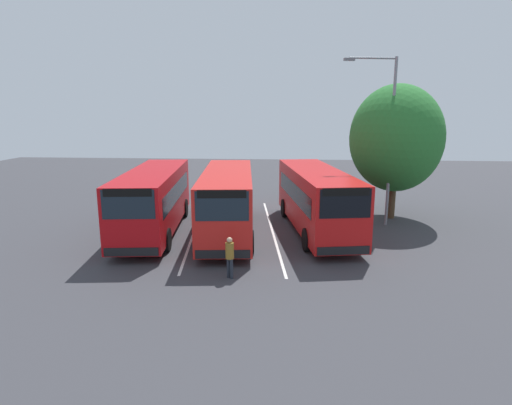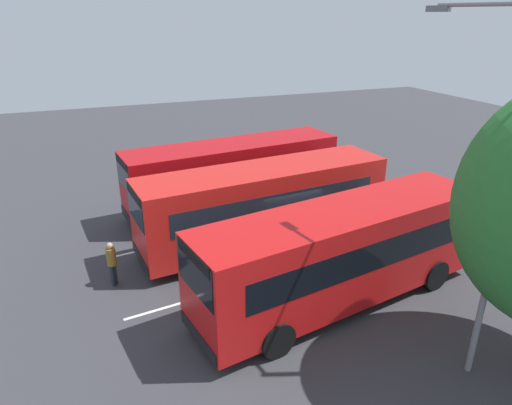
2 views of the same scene
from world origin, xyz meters
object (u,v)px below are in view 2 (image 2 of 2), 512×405
Objects in this scene: bus_far_left at (232,174)px; pedestrian at (112,260)px; bus_center_left at (264,203)px; street_lamp at (498,184)px; bus_center_right at (342,252)px.

bus_far_left is 6.33× the size of pedestrian.
bus_far_left is 1.00× the size of bus_center_left.
street_lamp reaches higher than bus_center_left.
bus_center_left is 6.31× the size of pedestrian.
bus_center_left is at bearing 83.54° from bus_far_left.
pedestrian is 11.82m from street_lamp.
bus_far_left is 1.14× the size of street_lamp.
bus_far_left is 7.68m from pedestrian.
bus_center_right is at bearing 88.80° from bus_far_left.
pedestrian is at bearing 3.09° from bus_center_left.
bus_center_right is (-0.76, 4.56, 0.00)m from bus_center_left.
bus_far_left and bus_center_right have the same top height.
bus_center_left is at bearing 47.14° from pedestrian.
bus_center_left is 9.23m from street_lamp.
pedestrian is at bearing -38.12° from bus_center_right.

